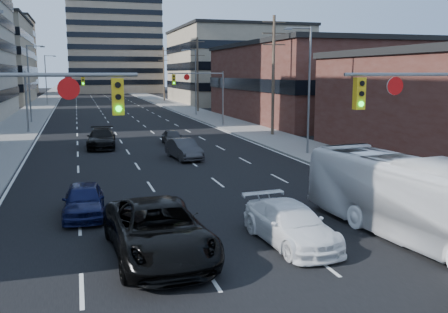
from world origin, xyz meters
name	(u,v)px	position (x,y,z in m)	size (l,w,h in m)	color
road_surface	(97,95)	(0.00, 130.00, 0.01)	(18.00, 300.00, 0.02)	black
sidewalk_left	(52,95)	(-11.50, 130.00, 0.07)	(5.00, 300.00, 0.15)	slate
sidewalk_right	(141,94)	(11.50, 130.00, 0.07)	(5.00, 300.00, 0.15)	slate
storefront_right_mid	(319,84)	(24.00, 50.00, 4.50)	(20.00, 30.00, 9.00)	#472119
office_right_far	(235,67)	(25.00, 88.00, 7.00)	(22.00, 28.00, 14.00)	gray
bg_block_right	(213,72)	(32.00, 130.00, 6.00)	(22.00, 22.00, 12.00)	gray
signal_near_right	(439,115)	(7.45, 8.00, 4.33)	(6.59, 0.33, 6.00)	slate
signal_far_left	(51,89)	(-7.68, 45.00, 4.30)	(6.09, 0.33, 6.00)	slate
signal_far_right	(202,87)	(7.68, 45.00, 4.30)	(6.09, 0.33, 6.00)	slate
utility_pole_block	(273,74)	(12.20, 36.00, 5.78)	(2.20, 0.28, 11.00)	#4C3D2D
utility_pole_midblock	(198,73)	(12.20, 66.00, 5.78)	(2.20, 0.28, 11.00)	#4C3D2D
utility_pole_distant	(164,73)	(12.20, 96.00, 5.78)	(2.20, 0.28, 11.00)	#4C3D2D
streetlight_left_mid	(30,80)	(-10.34, 55.00, 5.05)	(2.03, 0.22, 9.00)	slate
streetlight_left_far	(47,77)	(-10.34, 90.00, 5.05)	(2.03, 0.22, 9.00)	slate
streetlight_right_near	(307,84)	(10.34, 25.00, 5.05)	(2.03, 0.22, 9.00)	slate
streetlight_right_far	(195,79)	(10.34, 60.00, 5.05)	(2.03, 0.22, 9.00)	slate
black_pickup	(158,230)	(-2.98, 7.99, 0.88)	(2.91, 6.31, 1.75)	black
white_van	(291,224)	(1.60, 7.93, 0.70)	(1.96, 4.82, 1.40)	white
transit_bus	(421,201)	(6.00, 6.83, 1.48)	(2.49, 10.62, 2.96)	white
sedan_blue	(84,200)	(-5.20, 13.37, 0.69)	(1.64, 4.07, 1.39)	#0E1339
sedan_grey_center	(184,149)	(1.60, 25.83, 0.69)	(1.47, 4.22, 1.39)	#2E2E30
sedan_black_far	(101,138)	(-3.56, 32.70, 0.76)	(2.14, 5.26, 1.53)	black
sedan_grey_right	(172,137)	(2.16, 33.09, 0.61)	(1.45, 3.61, 1.23)	#333235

